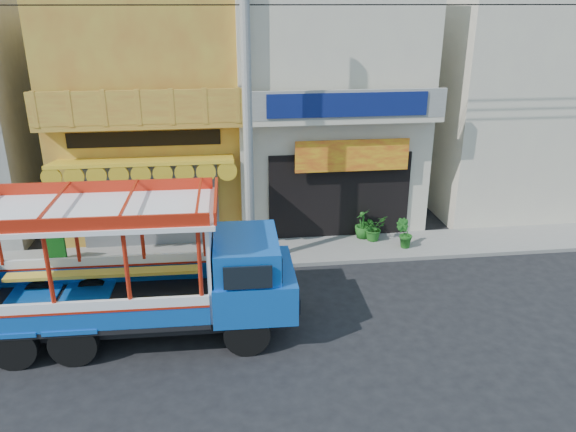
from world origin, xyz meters
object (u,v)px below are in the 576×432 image
at_px(green_sign, 55,249).
at_px(potted_plant_b, 404,233).
at_px(utility_pole, 253,95).
at_px(songthaew_truck, 157,271).
at_px(potted_plant_c, 363,224).
at_px(potted_plant_a, 374,228).

bearing_deg(green_sign, potted_plant_b, -1.23).
bearing_deg(utility_pole, green_sign, 173.29).
bearing_deg(songthaew_truck, utility_pole, 54.33).
relative_size(utility_pole, potted_plant_c, 28.90).
bearing_deg(utility_pole, songthaew_truck, -125.67).
xyz_separation_m(utility_pole, potted_plant_a, (3.89, 1.15, -4.49)).
height_order(utility_pole, potted_plant_b, utility_pole).
height_order(utility_pole, green_sign, utility_pole).
bearing_deg(potted_plant_b, utility_pole, 31.16).
height_order(songthaew_truck, potted_plant_b, songthaew_truck).
relative_size(green_sign, potted_plant_a, 1.20).
height_order(potted_plant_a, potted_plant_b, potted_plant_b).
bearing_deg(potted_plant_b, songthaew_truck, 54.12).
relative_size(green_sign, potted_plant_b, 1.10).
bearing_deg(potted_plant_a, utility_pole, 172.59).
distance_m(green_sign, potted_plant_b, 10.59).
bearing_deg(utility_pole, potted_plant_a, 16.40).
relative_size(songthaew_truck, potted_plant_b, 8.08).
distance_m(songthaew_truck, potted_plant_b, 8.23).
relative_size(songthaew_truck, potted_plant_a, 8.81).
relative_size(potted_plant_a, potted_plant_b, 0.92).
xyz_separation_m(utility_pole, green_sign, (-5.90, 0.69, -4.48)).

